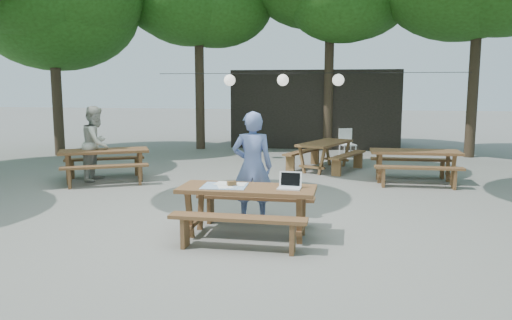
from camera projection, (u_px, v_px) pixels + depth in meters
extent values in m
plane|color=#63635E|center=(249.00, 210.00, 9.05)|extent=(80.00, 80.00, 0.00)
cube|color=black|center=(317.00, 108.00, 18.96)|extent=(6.00, 3.00, 2.80)
cube|color=#55321E|center=(247.00, 189.00, 7.33)|extent=(2.00, 0.80, 0.06)
cube|color=#55321E|center=(238.00, 218.00, 6.74)|extent=(1.90, 0.28, 0.05)
cube|color=#55321E|center=(255.00, 197.00, 8.00)|extent=(1.90, 0.28, 0.05)
cube|color=#55321E|center=(247.00, 214.00, 7.38)|extent=(1.70, 0.70, 0.69)
cube|color=#55321E|center=(104.00, 151.00, 11.65)|extent=(2.14, 1.64, 0.06)
cube|color=#55321E|center=(105.00, 167.00, 11.07)|extent=(1.81, 1.13, 0.05)
cube|color=#55321E|center=(105.00, 159.00, 12.30)|extent=(1.81, 1.13, 0.05)
cube|color=#55321E|center=(105.00, 167.00, 11.71)|extent=(1.83, 1.41, 0.69)
cube|color=#55321E|center=(415.00, 152.00, 11.50)|extent=(2.02, 0.84, 0.06)
cube|color=#55321E|center=(419.00, 168.00, 10.91)|extent=(1.91, 0.32, 0.05)
cube|color=#55321E|center=(411.00, 159.00, 12.17)|extent=(1.91, 0.32, 0.05)
cube|color=#55321E|center=(414.00, 168.00, 11.56)|extent=(1.71, 0.74, 0.69)
cube|color=#55321E|center=(325.00, 143.00, 13.29)|extent=(1.48, 2.15, 0.06)
cube|color=#55321E|center=(348.00, 155.00, 12.98)|extent=(0.95, 1.87, 0.05)
cube|color=#55321E|center=(303.00, 151.00, 13.67)|extent=(0.95, 1.87, 0.05)
cube|color=#55321E|center=(325.00, 157.00, 13.34)|extent=(1.27, 1.84, 0.69)
imported|color=#6D82C6|center=(252.00, 167.00, 8.19)|extent=(0.72, 0.52, 1.82)
imported|color=beige|center=(96.00, 143.00, 11.79)|extent=(0.76, 0.93, 1.76)
cube|color=silver|center=(348.00, 145.00, 15.66)|extent=(0.58, 0.58, 0.04)
cube|color=silver|center=(345.00, 136.00, 15.82)|extent=(0.42, 0.22, 0.48)
cube|color=silver|center=(348.00, 151.00, 15.69)|extent=(0.56, 0.56, 0.38)
cube|color=white|center=(289.00, 188.00, 7.18)|extent=(0.34, 0.24, 0.02)
cube|color=white|center=(291.00, 179.00, 7.27)|extent=(0.33, 0.07, 0.23)
cube|color=black|center=(290.00, 179.00, 7.26)|extent=(0.28, 0.05, 0.19)
cube|color=#3371B0|center=(225.00, 186.00, 7.39)|extent=(0.68, 0.59, 0.01)
cube|color=white|center=(225.00, 186.00, 7.34)|extent=(0.30, 0.35, 0.00)
cube|color=white|center=(239.00, 184.00, 7.48)|extent=(0.21, 0.30, 0.00)
cube|color=white|center=(222.00, 183.00, 7.55)|extent=(0.22, 0.31, 0.00)
cube|color=brown|center=(232.00, 183.00, 7.38)|extent=(0.16, 0.14, 0.06)
cylinder|color=black|center=(307.00, 73.00, 14.41)|extent=(9.00, 0.02, 0.02)
sphere|color=white|center=(230.00, 80.00, 14.86)|extent=(0.34, 0.34, 0.34)
sphere|color=white|center=(283.00, 80.00, 14.57)|extent=(0.34, 0.34, 0.34)
sphere|color=white|center=(338.00, 80.00, 14.27)|extent=(0.34, 0.34, 0.34)
cylinder|color=#2D2319|center=(56.00, 83.00, 15.91)|extent=(0.32, 0.32, 4.68)
cylinder|color=#2D2319|center=(200.00, 85.00, 17.62)|extent=(0.32, 0.32, 4.55)
ellipsoid|color=#1F4512|center=(198.00, 10.00, 17.25)|extent=(5.09, 5.09, 3.81)
cylinder|color=#2D2319|center=(329.00, 76.00, 17.24)|extent=(0.32, 0.32, 5.13)
cylinder|color=#2D2319|center=(474.00, 77.00, 15.45)|extent=(0.32, 0.32, 4.99)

